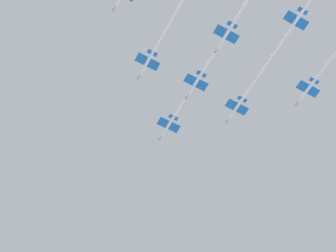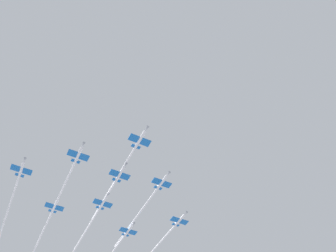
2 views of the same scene
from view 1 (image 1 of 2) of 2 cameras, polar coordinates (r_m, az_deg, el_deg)
jet_lead at (r=175.23m, az=2.82°, el=4.51°), size 59.82×22.13×2.49m
jet_port_inner at (r=166.68m, az=0.43°, el=12.42°), size 59.91×22.16×2.49m
jet_starboard_inner at (r=173.95m, az=12.30°, el=8.36°), size 73.53×26.62×2.49m
jet_port_outer at (r=167.66m, az=6.90°, el=10.75°), size 66.63×24.36×2.49m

